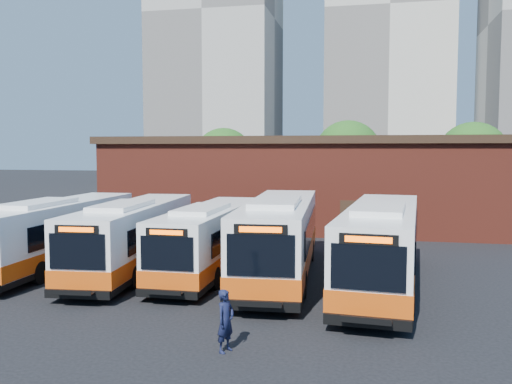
% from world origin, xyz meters
% --- Properties ---
extents(ground, '(220.00, 220.00, 0.00)m').
position_xyz_m(ground, '(0.00, 0.00, 0.00)').
color(ground, black).
extents(bus_farwest, '(2.63, 11.99, 3.25)m').
position_xyz_m(bus_farwest, '(-10.25, 3.13, 1.48)').
color(bus_farwest, white).
rests_on(bus_farwest, ground).
extents(bus_west, '(3.39, 12.06, 3.25)m').
position_xyz_m(bus_west, '(-6.33, 3.13, 1.47)').
color(bus_west, white).
rests_on(bus_west, ground).
extents(bus_midwest, '(2.44, 11.42, 3.10)m').
position_xyz_m(bus_midwest, '(-2.84, 3.66, 1.41)').
color(bus_midwest, white).
rests_on(bus_midwest, ground).
extents(bus_mideast, '(3.47, 13.04, 3.52)m').
position_xyz_m(bus_mideast, '(0.36, 3.46, 1.60)').
color(bus_mideast, white).
rests_on(bus_mideast, ground).
extents(bus_east, '(3.66, 12.84, 3.46)m').
position_xyz_m(bus_east, '(4.69, 2.39, 1.57)').
color(bus_east, white).
rests_on(bus_east, ground).
extents(transit_worker, '(0.62, 0.74, 1.73)m').
position_xyz_m(transit_worker, '(0.38, -5.68, 0.87)').
color(transit_worker, black).
rests_on(transit_worker, ground).
extents(depot_building, '(28.60, 12.60, 6.40)m').
position_xyz_m(depot_building, '(0.00, 20.00, 3.26)').
color(depot_building, maroon).
rests_on(depot_building, ground).
extents(tree_west, '(6.00, 6.00, 7.65)m').
position_xyz_m(tree_west, '(-10.00, 32.00, 4.64)').
color(tree_west, '#382314').
rests_on(tree_west, ground).
extents(tree_mid, '(6.56, 6.56, 8.36)m').
position_xyz_m(tree_mid, '(2.00, 34.00, 5.08)').
color(tree_mid, '#382314').
rests_on(tree_mid, ground).
extents(tree_east, '(6.24, 6.24, 7.96)m').
position_xyz_m(tree_east, '(13.00, 31.00, 4.83)').
color(tree_east, '#382314').
rests_on(tree_east, ground).
extents(tower_left, '(20.00, 18.00, 56.20)m').
position_xyz_m(tower_left, '(-22.00, 72.00, 27.84)').
color(tower_left, '#ABA89D').
rests_on(tower_left, ground).
extents(tower_center, '(22.00, 20.00, 61.20)m').
position_xyz_m(tower_center, '(7.00, 86.00, 30.34)').
color(tower_center, beige).
rests_on(tower_center, ground).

